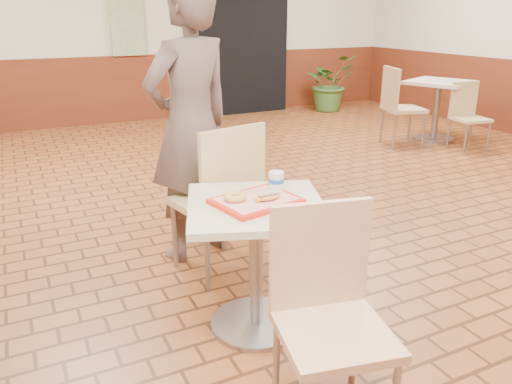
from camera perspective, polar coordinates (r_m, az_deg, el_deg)
name	(u,v)px	position (r m, az deg, el deg)	size (l,w,h in m)	color
room_shell	(374,31)	(3.65, 13.34, 17.52)	(8.01, 10.01, 3.01)	brown
wainscot_band	(363,171)	(3.82, 12.16, 2.40)	(8.00, 10.00, 1.00)	#552110
corridor_doorway	(241,46)	(8.50, -1.75, 16.39)	(1.60, 0.22, 2.20)	black
promo_poster	(127,13)	(7.97, -14.57, 19.17)	(0.50, 0.03, 1.20)	gray
main_table	(256,245)	(2.59, 0.00, -6.13)	(0.68, 0.68, 0.72)	#C0B99A
chair_main_front	(328,306)	(2.06, 8.25, -12.81)	(0.50, 0.50, 0.92)	tan
chair_main_back	(222,194)	(3.10, -3.90, -0.19)	(0.55, 0.55, 1.00)	#D5BF80
customer	(191,125)	(3.32, -7.49, 7.57)	(0.67, 0.44, 1.84)	brown
serving_tray	(256,201)	(2.49, 0.00, -1.04)	(0.40, 0.31, 0.02)	red
ring_donut	(235,197)	(2.46, -2.45, -0.56)	(0.11, 0.11, 0.03)	gold
long_john_donut	(268,196)	(2.46, 1.33, -0.52)	(0.14, 0.07, 0.04)	gold
paper_cup	(276,181)	(2.59, 2.32, 1.27)	(0.08, 0.08, 0.10)	silver
second_table	(438,100)	(7.07, 20.04, 9.81)	(0.74, 0.74, 0.78)	beige
chair_second_left	(398,103)	(6.59, 15.95, 9.79)	(0.56, 0.56, 0.98)	tan
chair_second_front	(467,112)	(6.71, 23.01, 8.37)	(0.44, 0.44, 0.82)	tan
potted_plant	(329,83)	(8.84, 8.38, 12.24)	(0.85, 0.74, 0.94)	#325B24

